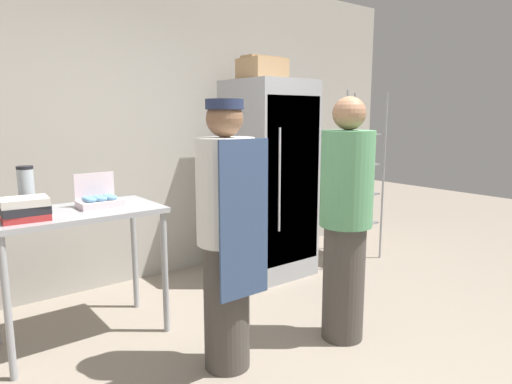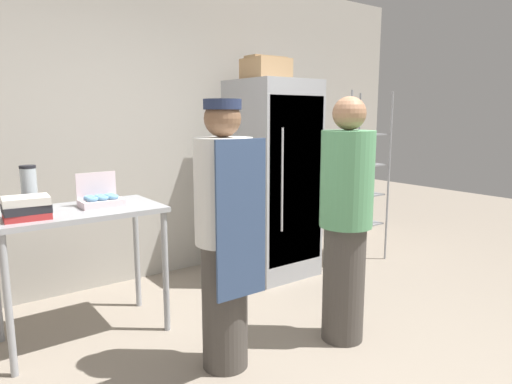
# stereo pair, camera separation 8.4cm
# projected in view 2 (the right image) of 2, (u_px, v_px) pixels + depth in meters

# --- Properties ---
(ground_plane) EXTENTS (14.00, 14.00, 0.00)m
(ground_plane) POSITION_uv_depth(u_px,v_px,m) (323.00, 375.00, 2.78)
(ground_plane) COLOR gray
(back_wall) EXTENTS (6.40, 0.12, 2.93)m
(back_wall) POSITION_uv_depth(u_px,v_px,m) (155.00, 125.00, 4.36)
(back_wall) COLOR #ADA89E
(back_wall) RESTS_ON ground_plane
(refrigerator) EXTENTS (0.69, 0.76, 1.88)m
(refrigerator) POSITION_uv_depth(u_px,v_px,m) (272.00, 179.00, 4.45)
(refrigerator) COLOR #9EA0A5
(refrigerator) RESTS_ON ground_plane
(baking_rack) EXTENTS (0.64, 0.45, 1.80)m
(baking_rack) POSITION_uv_depth(u_px,v_px,m) (354.00, 179.00, 4.84)
(baking_rack) COLOR #93969B
(baking_rack) RESTS_ON ground_plane
(prep_counter) EXTENTS (1.09, 0.62, 0.93)m
(prep_counter) POSITION_uv_depth(u_px,v_px,m) (79.00, 226.00, 3.14)
(prep_counter) COLOR #9EA0A5
(prep_counter) RESTS_ON ground_plane
(donut_box) EXTENTS (0.29, 0.19, 0.23)m
(donut_box) POSITION_uv_depth(u_px,v_px,m) (101.00, 200.00, 3.22)
(donut_box) COLOR silver
(donut_box) RESTS_ON prep_counter
(blender_pitcher) EXTENTS (0.13, 0.13, 0.30)m
(blender_pitcher) POSITION_uv_depth(u_px,v_px,m) (29.00, 190.00, 3.12)
(blender_pitcher) COLOR black
(blender_pitcher) RESTS_ON prep_counter
(binder_stack) EXTENTS (0.28, 0.24, 0.14)m
(binder_stack) POSITION_uv_depth(u_px,v_px,m) (26.00, 208.00, 2.82)
(binder_stack) COLOR #B72D2D
(binder_stack) RESTS_ON prep_counter
(cardboard_storage_box) EXTENTS (0.39, 0.35, 0.22)m
(cardboard_storage_box) POSITION_uv_depth(u_px,v_px,m) (266.00, 69.00, 4.34)
(cardboard_storage_box) COLOR tan
(cardboard_storage_box) RESTS_ON refrigerator
(person_baker) EXTENTS (0.35, 0.37, 1.65)m
(person_baker) POSITION_uv_depth(u_px,v_px,m) (224.00, 233.00, 2.74)
(person_baker) COLOR #47423D
(person_baker) RESTS_ON ground_plane
(person_customer) EXTENTS (0.36, 0.36, 1.68)m
(person_customer) POSITION_uv_depth(u_px,v_px,m) (346.00, 220.00, 3.09)
(person_customer) COLOR #47423D
(person_customer) RESTS_ON ground_plane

